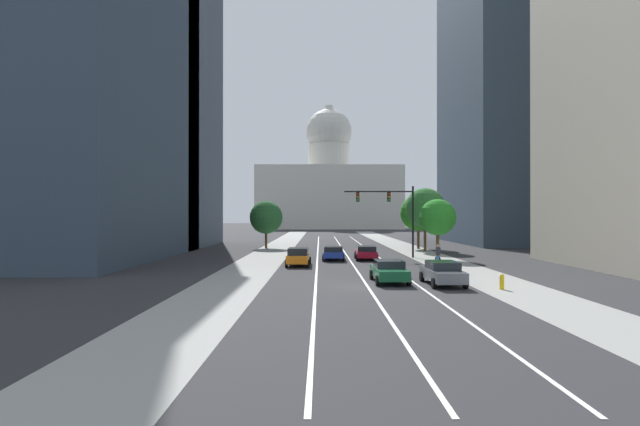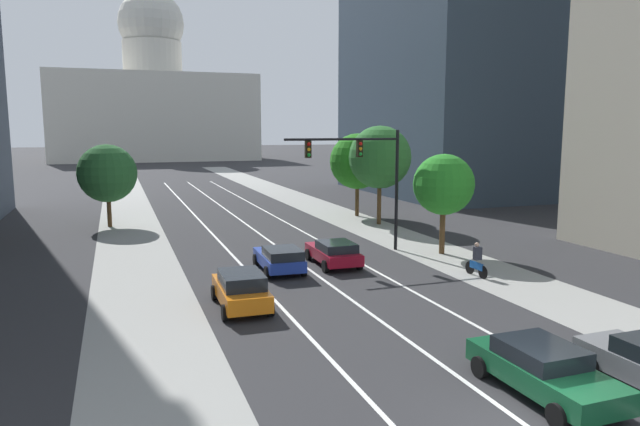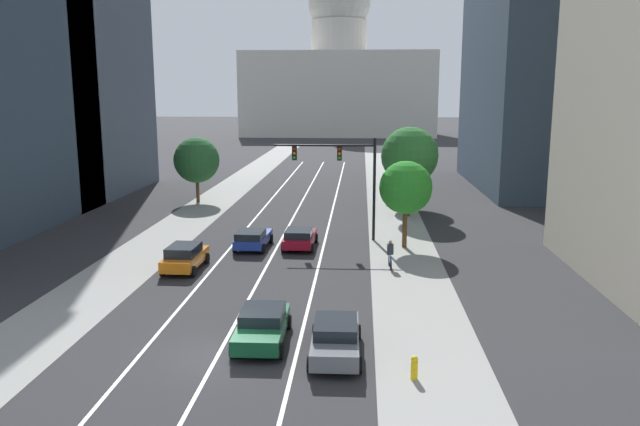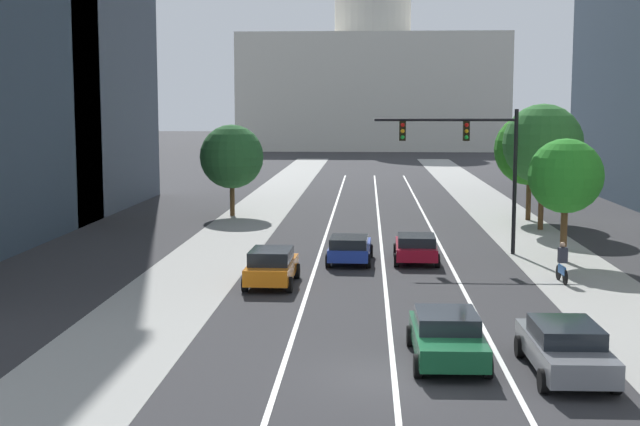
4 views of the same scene
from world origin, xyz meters
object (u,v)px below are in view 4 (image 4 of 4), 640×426
object	(u,v)px
capitol_building	(372,73)
car_blue	(350,248)
cyclist	(562,263)
car_gray	(565,347)
street_tree_mid_right	(543,144)
street_tree_near_right	(566,176)
street_tree_far_right	(530,150)
car_crimson	(416,247)
traffic_signal_mast	(473,152)
street_tree_mid_left	(232,157)
car_orange	(272,266)
car_green	(447,336)

from	to	relation	value
capitol_building	car_blue	xyz separation A→B (m)	(-1.57, -113.29, -12.47)
car_blue	cyclist	distance (m)	9.87
car_gray	street_tree_mid_right	xyz separation A→B (m)	(4.94, 28.75, 4.36)
street_tree_near_right	cyclist	bearing A→B (deg)	-102.86
street_tree_near_right	street_tree_mid_right	size ratio (longest dim) A/B	0.78
street_tree_mid_right	street_tree_far_right	xyz separation A→B (m)	(0.07, 4.45, -0.55)
capitol_building	street_tree_near_right	xyz separation A→B (m)	(8.57, -112.23, -9.13)
car_crimson	traffic_signal_mast	world-z (taller)	traffic_signal_mast
traffic_signal_mast	cyclist	world-z (taller)	traffic_signal_mast
car_crimson	street_tree_near_right	bearing A→B (deg)	-83.49
capitol_building	traffic_signal_mast	world-z (taller)	capitol_building
car_gray	street_tree_mid_left	bearing A→B (deg)	22.05
car_gray	street_tree_near_right	xyz separation A→B (m)	(3.90, 17.94, 3.30)
capitol_building	car_orange	bearing A→B (deg)	-92.26
car_gray	street_tree_mid_left	size ratio (longest dim) A/B	0.78
traffic_signal_mast	street_tree_far_right	xyz separation A→B (m)	(5.25, 13.35, -0.54)
street_tree_far_right	car_blue	bearing A→B (deg)	-124.57
traffic_signal_mast	street_tree_mid_left	bearing A→B (deg)	134.41
cyclist	street_tree_near_right	world-z (taller)	street_tree_near_right
car_crimson	car_orange	bearing A→B (deg)	133.83
car_orange	street_tree_mid_right	world-z (taller)	street_tree_mid_right
car_gray	car_orange	world-z (taller)	car_orange
street_tree_mid_left	capitol_building	bearing A→B (deg)	84.13
car_gray	street_tree_mid_right	distance (m)	29.50
car_gray	car_blue	distance (m)	17.99
car_blue	street_tree_mid_left	distance (m)	19.67
cyclist	street_tree_far_right	world-z (taller)	street_tree_far_right
traffic_signal_mast	street_tree_far_right	bearing A→B (deg)	68.52
car_green	car_orange	xyz separation A→B (m)	(-6.23, 10.45, 0.06)
car_orange	street_tree_far_right	bearing A→B (deg)	-32.27
car_green	street_tree_far_right	distance (m)	33.30
car_blue	street_tree_mid_right	xyz separation A→B (m)	(11.18, 11.87, 4.40)
traffic_signal_mast	street_tree_mid_right	bearing A→B (deg)	59.81
car_gray	car_orange	distance (m)	14.88
car_gray	car_green	world-z (taller)	car_gray
traffic_signal_mast	car_gray	bearing A→B (deg)	-89.29
car_crimson	cyclist	size ratio (longest dim) A/B	2.55
street_tree_mid_right	street_tree_mid_left	size ratio (longest dim) A/B	1.22
car_blue	car_orange	bearing A→B (deg)	151.68
car_green	street_tree_near_right	size ratio (longest dim) A/B	0.79
street_tree_near_right	street_tree_mid_right	world-z (taller)	street_tree_mid_right
capitol_building	street_tree_mid_left	distance (m)	96.70
street_tree_near_right	street_tree_mid_right	bearing A→B (deg)	84.53
street_tree_mid_left	street_tree_far_right	world-z (taller)	street_tree_far_right
car_orange	traffic_signal_mast	distance (m)	13.03
car_gray	traffic_signal_mast	size ratio (longest dim) A/B	0.67
capitol_building	car_crimson	xyz separation A→B (m)	(1.55, -112.87, -12.48)
car_green	street_tree_far_right	xyz separation A→B (m)	(8.12, 32.07, 3.83)
street_tree_near_right	street_tree_mid_right	xyz separation A→B (m)	(1.04, 10.81, 1.06)
car_orange	street_tree_mid_right	distance (m)	22.75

